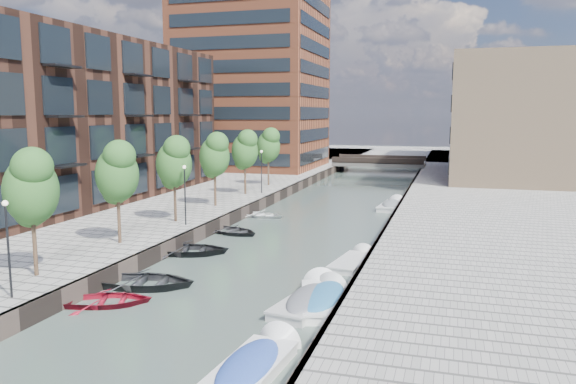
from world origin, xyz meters
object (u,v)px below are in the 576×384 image
at_px(tree_5, 245,149).
at_px(sloop_2, 108,304).
at_px(tree_4, 214,154).
at_px(motorboat_2, 355,262).
at_px(motorboat_3, 322,298).
at_px(tree_3, 174,161).
at_px(sloop_0, 145,287).
at_px(tree_1, 31,185).
at_px(tree_6, 268,145).
at_px(motorboat_1, 312,300).
at_px(car, 467,171).
at_px(bridge, 379,163).
at_px(tree_2, 117,171).
at_px(motorboat_4, 392,206).
at_px(sloop_3, 262,217).
at_px(motorboat_0, 255,365).
at_px(sloop_4, 233,234).
at_px(sloop_1, 189,254).

distance_m(tree_5, sloop_2, 28.93).
bearing_deg(tree_5, tree_4, -90.00).
height_order(motorboat_2, motorboat_3, motorboat_3).
distance_m(tree_3, sloop_0, 13.28).
bearing_deg(tree_1, tree_4, 90.00).
relative_size(tree_6, motorboat_1, 1.10).
xyz_separation_m(tree_4, car, (20.46, 27.81, -3.62)).
distance_m(bridge, car, 17.08).
bearing_deg(car, tree_2, -101.94).
height_order(tree_1, tree_3, same).
distance_m(sloop_2, motorboat_1, 9.34).
distance_m(tree_5, motorboat_4, 14.71).
distance_m(tree_4, sloop_3, 6.55).
height_order(tree_3, sloop_3, tree_3).
height_order(tree_1, motorboat_3, tree_1).
bearing_deg(motorboat_3, motorboat_2, 87.79).
distance_m(bridge, tree_1, 61.71).
bearing_deg(sloop_0, sloop_2, 163.81).
bearing_deg(tree_3, tree_1, -90.00).
distance_m(sloop_3, car, 31.53).
bearing_deg(motorboat_0, sloop_4, 113.86).
height_order(tree_6, motorboat_4, tree_6).
height_order(sloop_4, motorboat_0, motorboat_0).
distance_m(sloop_4, motorboat_2, 11.25).
xyz_separation_m(sloop_4, motorboat_1, (9.14, -13.08, 0.21)).
relative_size(tree_2, motorboat_4, 1.13).
relative_size(tree_6, motorboat_4, 1.13).
height_order(sloop_3, car, car).
distance_m(tree_5, tree_6, 7.00).
bearing_deg(motorboat_3, sloop_1, 147.22).
xyz_separation_m(tree_5, tree_6, (0.00, 7.00, 0.00)).
xyz_separation_m(sloop_3, motorboat_3, (9.65, -19.31, 0.22)).
height_order(sloop_3, motorboat_1, motorboat_1).
bearing_deg(tree_1, sloop_2, -2.34).
distance_m(tree_4, sloop_1, 13.32).
bearing_deg(tree_4, motorboat_2, -39.08).
relative_size(tree_1, sloop_3, 1.48).
height_order(sloop_2, sloop_3, same).
height_order(tree_1, motorboat_4, tree_1).
bearing_deg(car, tree_4, -112.21).
relative_size(sloop_4, motorboat_3, 0.73).
xyz_separation_m(tree_3, tree_6, (0.00, 21.00, 0.00)).
relative_size(tree_4, sloop_4, 1.43).
relative_size(sloop_0, motorboat_4, 0.96).
relative_size(bridge, sloop_4, 3.12).
bearing_deg(tree_3, sloop_0, -69.61).
relative_size(tree_4, motorboat_1, 1.10).
relative_size(sloop_1, motorboat_2, 1.07).
bearing_deg(tree_6, motorboat_1, -68.35).
bearing_deg(sloop_2, sloop_1, -19.02).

